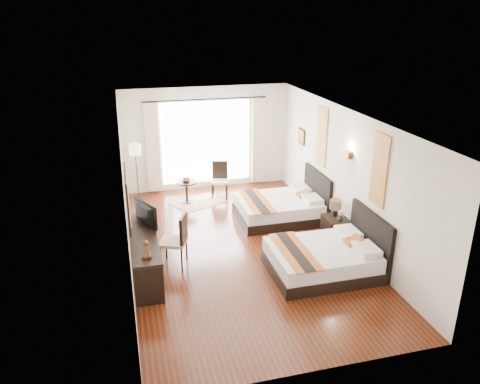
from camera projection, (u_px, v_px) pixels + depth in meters
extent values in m
cube|color=#3E110B|center=(241.00, 248.00, 9.80)|extent=(4.50, 7.50, 0.01)
cube|color=white|center=(241.00, 116.00, 8.79)|extent=(4.50, 7.50, 0.02)
cube|color=silver|center=(344.00, 176.00, 9.82)|extent=(0.01, 7.50, 2.80)
cube|color=silver|center=(125.00, 195.00, 8.77)|extent=(0.01, 7.50, 2.80)
cube|color=silver|center=(206.00, 139.00, 12.67)|extent=(4.50, 0.01, 2.80)
cube|color=silver|center=(316.00, 284.00, 5.91)|extent=(4.50, 0.01, 2.80)
cube|color=white|center=(206.00, 142.00, 12.70)|extent=(2.40, 0.02, 2.20)
cube|color=white|center=(207.00, 143.00, 12.64)|extent=(2.30, 0.02, 2.10)
cube|color=beige|center=(153.00, 148.00, 12.27)|extent=(0.35, 0.14, 2.35)
cube|color=beige|center=(258.00, 140.00, 12.95)|extent=(0.35, 0.14, 2.35)
cube|color=#9C4A16|center=(379.00, 170.00, 8.41)|extent=(0.03, 0.50, 1.35)
cube|color=#9C4A16|center=(322.00, 136.00, 10.69)|extent=(0.03, 0.50, 1.35)
cube|color=#4B2C1B|center=(349.00, 155.00, 9.42)|extent=(0.10, 0.14, 0.14)
cube|color=black|center=(127.00, 198.00, 8.24)|extent=(0.04, 1.25, 0.95)
cube|color=white|center=(128.00, 198.00, 8.25)|extent=(0.01, 1.12, 0.82)
cube|color=black|center=(320.00, 267.00, 8.83)|extent=(1.91, 1.49, 0.23)
cube|color=white|center=(321.00, 255.00, 8.74)|extent=(1.85, 1.45, 0.28)
cube|color=black|center=(370.00, 240.00, 8.91)|extent=(0.08, 1.49, 1.12)
cube|color=#A84A1B|center=(295.00, 251.00, 8.56)|extent=(0.51, 1.55, 0.02)
cube|color=black|center=(278.00, 214.00, 11.11)|extent=(1.89, 1.47, 0.23)
cube|color=white|center=(278.00, 205.00, 11.02)|extent=(1.83, 1.43, 0.28)
cube|color=black|center=(317.00, 193.00, 11.19)|extent=(0.08, 1.47, 1.11)
cube|color=#A84A1B|center=(256.00, 201.00, 10.84)|extent=(0.51, 1.53, 0.02)
cube|color=black|center=(335.00, 229.00, 9.97)|extent=(0.46, 0.58, 0.55)
cylinder|color=black|center=(335.00, 213.00, 9.95)|extent=(0.11, 0.11, 0.21)
cylinder|color=#3A2E1C|center=(336.00, 205.00, 9.88)|extent=(0.26, 0.26, 0.19)
imported|color=black|center=(340.00, 221.00, 9.71)|extent=(0.12, 0.12, 0.12)
cube|color=black|center=(145.00, 255.00, 8.72)|extent=(0.50, 2.20, 0.76)
imported|color=black|center=(142.00, 214.00, 8.98)|extent=(0.44, 0.78, 0.47)
cube|color=beige|center=(173.00, 242.00, 8.98)|extent=(0.63, 0.63, 0.07)
cube|color=black|center=(184.00, 229.00, 8.85)|extent=(0.21, 0.44, 0.54)
cylinder|color=black|center=(139.00, 199.00, 12.32)|extent=(0.22, 0.22, 0.03)
cylinder|color=#4B2C1B|center=(137.00, 176.00, 12.08)|extent=(0.03, 0.03, 1.26)
cylinder|color=beige|center=(135.00, 149.00, 11.83)|extent=(0.30, 0.30, 0.26)
cylinder|color=black|center=(187.00, 192.00, 12.00)|extent=(0.50, 0.50, 0.57)
imported|color=#402317|center=(186.00, 180.00, 11.91)|extent=(0.29, 0.29, 0.06)
cube|color=beige|center=(220.00, 181.00, 12.32)|extent=(0.54, 0.54, 0.06)
cube|color=black|center=(220.00, 170.00, 12.40)|extent=(0.40, 0.16, 0.48)
cube|color=tan|center=(198.00, 203.00, 12.08)|extent=(1.47, 1.25, 0.01)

